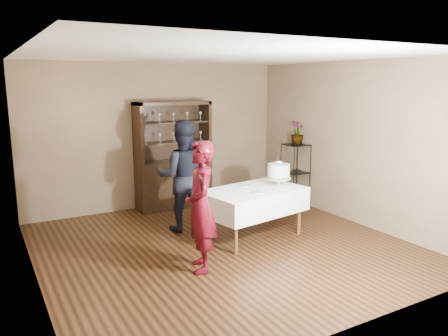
% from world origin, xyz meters
% --- Properties ---
extents(floor, '(5.00, 5.00, 0.00)m').
position_xyz_m(floor, '(0.00, 0.00, 0.00)').
color(floor, black).
rests_on(floor, ground).
extents(ceiling, '(5.00, 5.00, 0.00)m').
position_xyz_m(ceiling, '(0.00, 0.00, 2.70)').
color(ceiling, silver).
rests_on(ceiling, back_wall).
extents(back_wall, '(5.00, 0.02, 2.70)m').
position_xyz_m(back_wall, '(0.00, 2.50, 1.35)').
color(back_wall, brown).
rests_on(back_wall, floor).
extents(wall_left, '(0.02, 5.00, 2.70)m').
position_xyz_m(wall_left, '(-2.50, 0.00, 1.35)').
color(wall_left, brown).
rests_on(wall_left, floor).
extents(wall_right, '(0.02, 5.00, 2.70)m').
position_xyz_m(wall_right, '(2.50, 0.00, 1.35)').
color(wall_right, brown).
rests_on(wall_right, floor).
extents(china_hutch, '(1.40, 0.48, 2.00)m').
position_xyz_m(china_hutch, '(0.20, 2.25, 0.66)').
color(china_hutch, black).
rests_on(china_hutch, floor).
extents(plant_etagere, '(0.42, 0.42, 1.20)m').
position_xyz_m(plant_etagere, '(2.28, 1.20, 0.65)').
color(plant_etagere, black).
rests_on(plant_etagere, floor).
extents(cake_table, '(1.65, 1.17, 0.76)m').
position_xyz_m(cake_table, '(0.58, 0.09, 0.58)').
color(cake_table, white).
rests_on(cake_table, floor).
extents(woman, '(0.56, 0.70, 1.65)m').
position_xyz_m(woman, '(-0.63, -0.57, 0.83)').
color(woman, '#38050E').
rests_on(woman, floor).
extents(man, '(1.06, 0.97, 1.77)m').
position_xyz_m(man, '(-0.19, 0.95, 0.89)').
color(man, black).
rests_on(man, floor).
extents(cake, '(0.45, 0.45, 0.53)m').
position_xyz_m(cake, '(1.06, 0.11, 0.97)').
color(cake, silver).
rests_on(cake, cake_table).
extents(plate_near, '(0.22, 0.22, 0.01)m').
position_xyz_m(plate_near, '(0.51, -0.12, 0.77)').
color(plate_near, silver).
rests_on(plate_near, cake_table).
extents(plate_far, '(0.23, 0.23, 0.01)m').
position_xyz_m(plate_far, '(0.58, 0.32, 0.77)').
color(plate_far, silver).
rests_on(plate_far, cake_table).
extents(potted_plant, '(0.26, 0.26, 0.42)m').
position_xyz_m(potted_plant, '(2.33, 1.23, 1.40)').
color(potted_plant, '#4B7437').
rests_on(potted_plant, plant_etagere).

